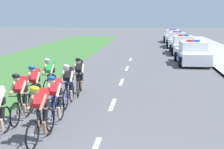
% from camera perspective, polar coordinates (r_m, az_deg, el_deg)
% --- Properties ---
extents(kerb_edge, '(0.16, 60.00, 0.13)m').
position_cam_1_polar(kerb_edge, '(19.29, 18.37, 0.70)').
color(kerb_edge, '#9E9E99').
rests_on(kerb_edge, ground).
extents(grass_verge, '(7.00, 60.00, 0.01)m').
position_cam_1_polar(grass_verge, '(20.46, -16.54, 1.16)').
color(grass_verge, '#3D7033').
rests_on(grass_verge, ground).
extents(lane_markings_centre, '(0.14, 21.60, 0.01)m').
position_cam_1_polar(lane_markings_centre, '(13.51, 1.02, -3.04)').
color(lane_markings_centre, white).
rests_on(lane_markings_centre, ground).
extents(cyclist_second, '(0.45, 1.72, 1.56)m').
position_cam_1_polar(cyclist_second, '(8.22, -12.67, -6.56)').
color(cyclist_second, black).
rests_on(cyclist_second, ground).
extents(cyclist_third, '(0.42, 1.72, 1.56)m').
position_cam_1_polar(cyclist_third, '(9.95, -15.94, -3.74)').
color(cyclist_third, black).
rests_on(cyclist_third, ground).
extents(cyclist_fourth, '(0.42, 1.72, 1.56)m').
position_cam_1_polar(cyclist_fourth, '(9.39, -10.08, -4.33)').
color(cyclist_fourth, black).
rests_on(cyclist_fourth, ground).
extents(cyclist_fifth, '(0.44, 1.72, 1.56)m').
position_cam_1_polar(cyclist_fifth, '(11.31, -13.57, -1.94)').
color(cyclist_fifth, black).
rests_on(cyclist_fifth, ground).
extents(cyclist_sixth, '(0.42, 1.72, 1.56)m').
position_cam_1_polar(cyclist_sixth, '(11.36, -7.79, -1.68)').
color(cyclist_sixth, black).
rests_on(cyclist_sixth, ground).
extents(cyclist_seventh, '(0.42, 1.72, 1.56)m').
position_cam_1_polar(cyclist_seventh, '(13.03, -11.00, -0.21)').
color(cyclist_seventh, black).
rests_on(cyclist_seventh, ground).
extents(cyclist_eighth, '(0.45, 1.72, 1.56)m').
position_cam_1_polar(cyclist_eighth, '(12.98, -5.84, -0.12)').
color(cyclist_eighth, black).
rests_on(cyclist_eighth, ground).
extents(police_car_nearest, '(2.06, 4.43, 1.59)m').
position_cam_1_polar(police_car_nearest, '(21.67, 14.06, 3.58)').
color(police_car_nearest, white).
rests_on(police_car_nearest, ground).
extents(police_car_second, '(2.04, 4.42, 1.59)m').
position_cam_1_polar(police_car_second, '(27.51, 12.45, 5.05)').
color(police_car_second, white).
rests_on(police_car_second, ground).
extents(police_car_third, '(2.13, 4.47, 1.59)m').
position_cam_1_polar(police_car_third, '(33.20, 11.42, 5.98)').
color(police_car_third, silver).
rests_on(police_car_third, ground).
extents(police_car_furthest, '(2.07, 4.43, 1.59)m').
position_cam_1_polar(police_car_furthest, '(39.17, 10.66, 6.66)').
color(police_car_furthest, silver).
rests_on(police_car_furthest, ground).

